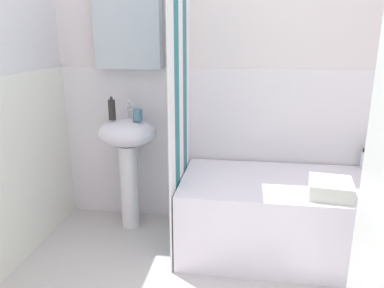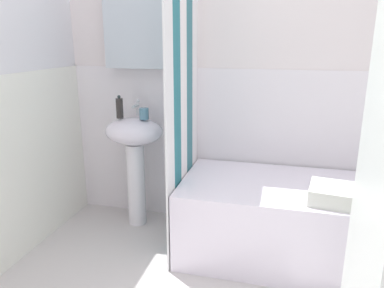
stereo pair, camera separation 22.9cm
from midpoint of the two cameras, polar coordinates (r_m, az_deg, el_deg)
name	(u,v)px [view 1 (the left image)]	position (r m, az deg, el deg)	size (l,w,h in m)	color
wall_back_tiled	(256,77)	(2.74, 7.45, 10.20)	(3.60, 0.18, 2.40)	silver
sink	(128,149)	(2.78, -12.25, -0.85)	(0.44, 0.34, 0.85)	white
faucet	(129,109)	(2.79, -12.01, 5.27)	(0.03, 0.12, 0.12)	silver
soap_dispenser	(112,109)	(2.73, -14.63, 5.16)	(0.05, 0.05, 0.17)	#2A2625
toothbrush_cup	(138,115)	(2.67, -10.83, 4.43)	(0.07, 0.07, 0.08)	teal
bathtub	(299,217)	(2.60, 13.72, -10.91)	(1.58, 0.75, 0.51)	white
shower_curtain	(180,104)	(2.40, -4.55, 6.13)	(0.01, 0.75, 2.00)	white
lotion_bottle	(381,157)	(2.84, 25.14, -1.86)	(0.06, 0.06, 0.22)	#2B2332
body_wash_bottle	(365,160)	(2.86, 23.02, -2.26)	(0.06, 0.06, 0.15)	white
towel_folded	(330,188)	(2.31, 17.93, -6.57)	(0.24, 0.26, 0.09)	silver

